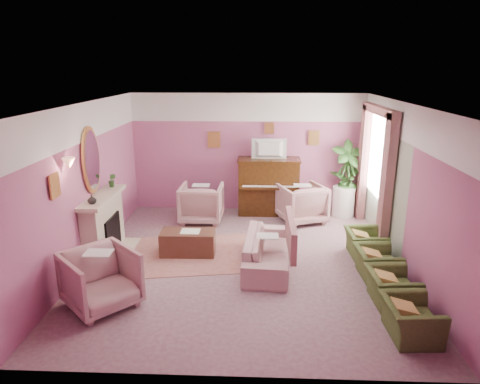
{
  "coord_description": "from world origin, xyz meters",
  "views": [
    {
      "loc": [
        0.23,
        -7.06,
        3.39
      ],
      "look_at": [
        -0.08,
        0.4,
        1.19
      ],
      "focal_mm": 32.0,
      "sensor_mm": 36.0,
      "label": 1
    }
  ],
  "objects_px": {
    "side_table": "(343,201)",
    "olive_chair_b": "(392,283)",
    "sofa": "(267,244)",
    "television": "(269,148)",
    "olive_chair_a": "(411,313)",
    "floral_armchair_left": "(201,201)",
    "piano": "(268,187)",
    "coffee_table": "(188,243)",
    "olive_chair_d": "(365,239)",
    "olive_chair_c": "(377,259)",
    "floral_armchair_right": "(302,201)",
    "floral_armchair_front": "(101,277)"
  },
  "relations": [
    {
      "from": "side_table",
      "to": "olive_chair_b",
      "type": "bearing_deg",
      "value": -90.36
    },
    {
      "from": "sofa",
      "to": "olive_chair_b",
      "type": "height_order",
      "value": "sofa"
    },
    {
      "from": "sofa",
      "to": "television",
      "type": "bearing_deg",
      "value": 88.45
    },
    {
      "from": "olive_chair_a",
      "to": "side_table",
      "type": "distance_m",
      "value": 4.71
    },
    {
      "from": "floral_armchair_left",
      "to": "television",
      "type": "bearing_deg",
      "value": 21.07
    },
    {
      "from": "piano",
      "to": "olive_chair_b",
      "type": "distance_m",
      "value": 4.37
    },
    {
      "from": "coffee_table",
      "to": "olive_chair_d",
      "type": "xyz_separation_m",
      "value": [
        3.28,
        0.04,
        0.11
      ]
    },
    {
      "from": "olive_chair_b",
      "to": "olive_chair_c",
      "type": "xyz_separation_m",
      "value": [
        0.0,
        0.82,
        0.0
      ]
    },
    {
      "from": "olive_chair_a",
      "to": "olive_chair_d",
      "type": "relative_size",
      "value": 1.0
    },
    {
      "from": "television",
      "to": "olive_chair_b",
      "type": "distance_m",
      "value": 4.5
    },
    {
      "from": "sofa",
      "to": "side_table",
      "type": "relative_size",
      "value": 2.76
    },
    {
      "from": "floral_armchair_left",
      "to": "side_table",
      "type": "bearing_deg",
      "value": 9.12
    },
    {
      "from": "olive_chair_d",
      "to": "television",
      "type": "bearing_deg",
      "value": 126.9
    },
    {
      "from": "coffee_table",
      "to": "olive_chair_d",
      "type": "relative_size",
      "value": 1.31
    },
    {
      "from": "coffee_table",
      "to": "olive_chair_a",
      "type": "distance_m",
      "value": 4.07
    },
    {
      "from": "coffee_table",
      "to": "side_table",
      "type": "relative_size",
      "value": 1.43
    },
    {
      "from": "piano",
      "to": "olive_chair_c",
      "type": "distance_m",
      "value": 3.64
    },
    {
      "from": "floral_armchair_left",
      "to": "olive_chair_b",
      "type": "bearing_deg",
      "value": -46.02
    },
    {
      "from": "floral_armchair_left",
      "to": "side_table",
      "type": "height_order",
      "value": "floral_armchair_left"
    },
    {
      "from": "piano",
      "to": "floral_armchair_right",
      "type": "height_order",
      "value": "piano"
    },
    {
      "from": "coffee_table",
      "to": "olive_chair_b",
      "type": "xyz_separation_m",
      "value": [
        3.28,
        -1.6,
        0.11
      ]
    },
    {
      "from": "sofa",
      "to": "olive_chair_d",
      "type": "bearing_deg",
      "value": 13.93
    },
    {
      "from": "coffee_table",
      "to": "olive_chair_a",
      "type": "relative_size",
      "value": 1.31
    },
    {
      "from": "piano",
      "to": "olive_chair_d",
      "type": "height_order",
      "value": "piano"
    },
    {
      "from": "olive_chair_b",
      "to": "side_table",
      "type": "height_order",
      "value": "side_table"
    },
    {
      "from": "coffee_table",
      "to": "olive_chair_c",
      "type": "height_order",
      "value": "olive_chair_c"
    },
    {
      "from": "piano",
      "to": "coffee_table",
      "type": "distance_m",
      "value": 2.89
    },
    {
      "from": "floral_armchair_left",
      "to": "floral_armchair_front",
      "type": "height_order",
      "value": "same"
    },
    {
      "from": "coffee_table",
      "to": "sofa",
      "type": "distance_m",
      "value": 1.53
    },
    {
      "from": "coffee_table",
      "to": "floral_armchair_front",
      "type": "height_order",
      "value": "floral_armchair_front"
    },
    {
      "from": "floral_armchair_front",
      "to": "piano",
      "type": "bearing_deg",
      "value": 59.59
    },
    {
      "from": "television",
      "to": "coffee_table",
      "type": "height_order",
      "value": "television"
    },
    {
      "from": "olive_chair_d",
      "to": "side_table",
      "type": "bearing_deg",
      "value": 89.38
    },
    {
      "from": "coffee_table",
      "to": "olive_chair_a",
      "type": "bearing_deg",
      "value": -36.39
    },
    {
      "from": "side_table",
      "to": "olive_chair_a",
      "type": "bearing_deg",
      "value": -90.29
    },
    {
      "from": "floral_armchair_left",
      "to": "coffee_table",
      "type": "bearing_deg",
      "value": -90.96
    },
    {
      "from": "piano",
      "to": "floral_armchair_left",
      "type": "xyz_separation_m",
      "value": [
        -1.51,
        -0.63,
        -0.17
      ]
    },
    {
      "from": "piano",
      "to": "olive_chair_b",
      "type": "xyz_separation_m",
      "value": [
        1.73,
        -4.0,
        -0.32
      ]
    },
    {
      "from": "sofa",
      "to": "floral_armchair_front",
      "type": "height_order",
      "value": "floral_armchair_front"
    },
    {
      "from": "piano",
      "to": "floral_armchair_right",
      "type": "bearing_deg",
      "value": -36.65
    },
    {
      "from": "piano",
      "to": "floral_armchair_left",
      "type": "distance_m",
      "value": 1.65
    },
    {
      "from": "floral_armchair_left",
      "to": "floral_armchair_right",
      "type": "distance_m",
      "value": 2.26
    },
    {
      "from": "floral_armchair_front",
      "to": "side_table",
      "type": "height_order",
      "value": "floral_armchair_front"
    },
    {
      "from": "sofa",
      "to": "coffee_table",
      "type": "bearing_deg",
      "value": 164.63
    },
    {
      "from": "television",
      "to": "floral_armchair_right",
      "type": "distance_m",
      "value": 1.43
    },
    {
      "from": "sofa",
      "to": "olive_chair_a",
      "type": "bearing_deg",
      "value": -48.04
    },
    {
      "from": "piano",
      "to": "side_table",
      "type": "relative_size",
      "value": 2.0
    },
    {
      "from": "olive_chair_a",
      "to": "olive_chair_d",
      "type": "xyz_separation_m",
      "value": [
        0.0,
        2.46,
        0.0
      ]
    },
    {
      "from": "piano",
      "to": "floral_armchair_left",
      "type": "relative_size",
      "value": 1.46
    },
    {
      "from": "coffee_table",
      "to": "floral_armchair_front",
      "type": "bearing_deg",
      "value": -117.28
    }
  ]
}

